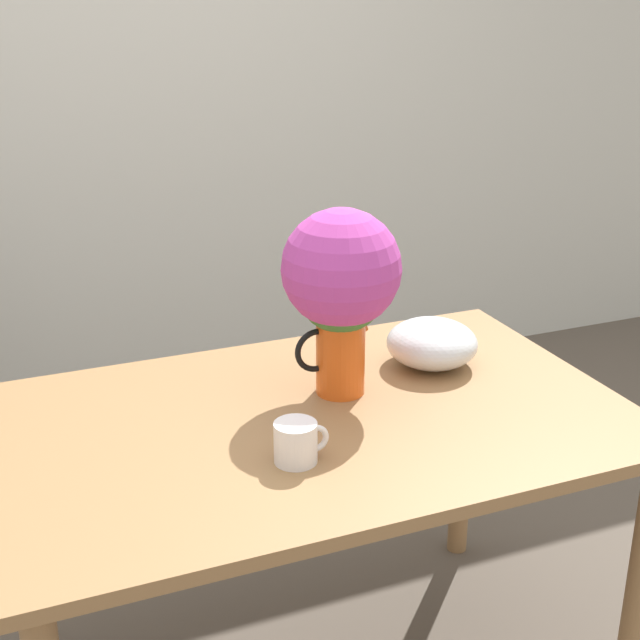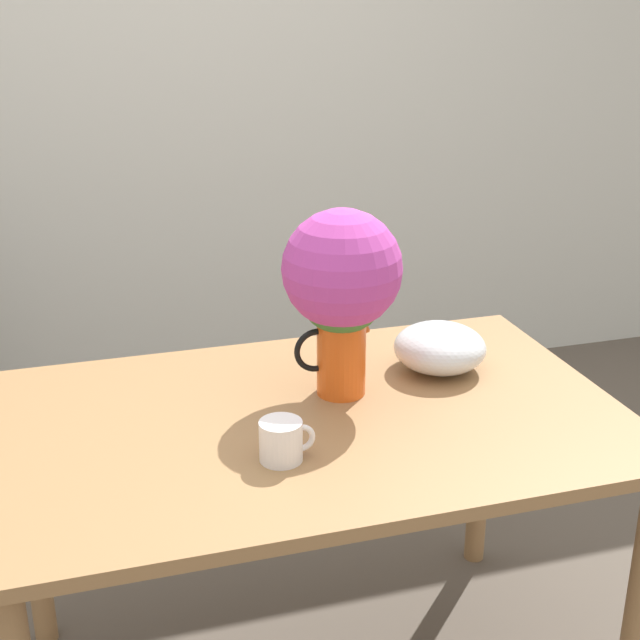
% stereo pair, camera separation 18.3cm
% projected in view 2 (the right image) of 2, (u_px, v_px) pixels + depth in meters
% --- Properties ---
extents(wall_back, '(8.00, 0.05, 2.60)m').
position_uv_depth(wall_back, '(161.00, 83.00, 3.38)').
color(wall_back, silver).
rests_on(wall_back, ground_plane).
extents(table, '(1.39, 0.88, 0.77)m').
position_uv_depth(table, '(309.00, 455.00, 2.01)').
color(table, olive).
rests_on(table, ground_plane).
extents(flower_vase, '(0.27, 0.27, 0.44)m').
position_uv_depth(flower_vase, '(342.00, 282.00, 1.98)').
color(flower_vase, '#E05619').
rests_on(flower_vase, table).
extents(coffee_mug, '(0.12, 0.09, 0.09)m').
position_uv_depth(coffee_mug, '(282.00, 441.00, 1.77)').
color(coffee_mug, white).
rests_on(coffee_mug, table).
extents(white_bowl, '(0.23, 0.23, 0.12)m').
position_uv_depth(white_bowl, '(440.00, 348.00, 2.18)').
color(white_bowl, silver).
rests_on(white_bowl, table).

